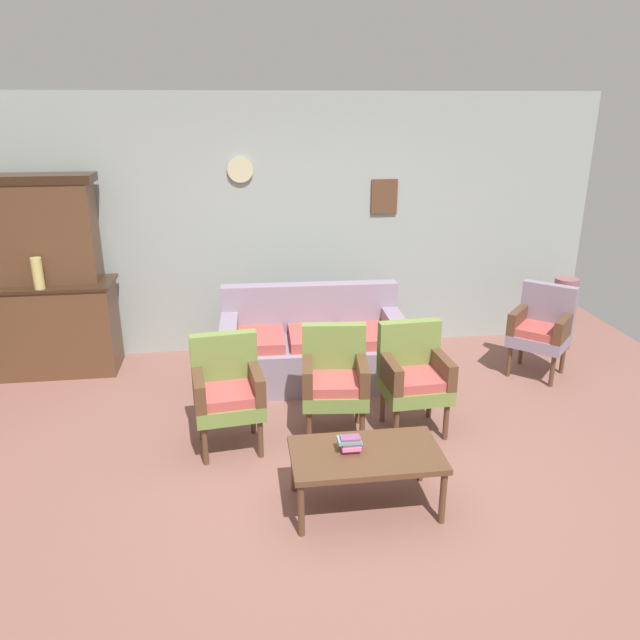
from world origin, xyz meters
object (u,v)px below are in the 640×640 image
Objects in this scene: armchair_near_cabinet at (227,388)px; book_stack_on_table at (350,443)px; vase_on_cabinet at (38,273)px; armchair_near_couch_end at (334,377)px; side_cabinet at (59,327)px; floral_couch at (312,348)px; coffee_table at (366,458)px; floor_vase_by_wall at (562,313)px; wingback_chair_by_fireplace at (542,327)px; armchair_row_middle at (414,373)px.

armchair_near_cabinet reaches higher than book_stack_on_table.
armchair_near_couch_end is at bearing -28.42° from vase_on_cabinet.
side_cabinet is 0.65× the size of floral_couch.
floor_vase_by_wall is (2.73, 2.51, 0.02)m from coffee_table.
armchair_near_cabinet reaches higher than floor_vase_by_wall.
side_cabinet reaches higher than floral_couch.
vase_on_cabinet reaches higher than armchair_near_cabinet.
side_cabinet is at bearing 171.43° from wingback_chair_by_fireplace.
floor_vase_by_wall reaches higher than book_stack_on_table.
armchair_near_couch_end reaches higher than book_stack_on_table.
armchair_near_couch_end is 1.13× the size of floor_vase_by_wall.
floor_vase_by_wall is at bearing 23.54° from armchair_near_cabinet.
armchair_near_cabinet is at bearing -177.19° from armchair_row_middle.
wingback_chair_by_fireplace is 0.90× the size of coffee_table.
floral_couch is 1.97× the size of armchair_row_middle.
book_stack_on_table is (-0.71, -0.97, -0.02)m from armchair_row_middle.
side_cabinet reaches higher than coffee_table.
vase_on_cabinet reaches higher than coffee_table.
armchair_near_cabinet and armchair_row_middle have the same top height.
armchair_row_middle is 1.20m from book_stack_on_table.
armchair_near_cabinet is 1.00× the size of wingback_chair_by_fireplace.
armchair_near_couch_end is 3.16m from floor_vase_by_wall.
floral_couch is at bearing 123.64° from armchair_row_middle.
floral_couch and wingback_chair_by_fireplace have the same top height.
vase_on_cabinet is at bearing 156.41° from armchair_row_middle.
armchair_near_couch_end is 2.39m from wingback_chair_by_fireplace.
wingback_chair_by_fireplace is (2.22, 0.88, 0.00)m from armchair_near_couch_end.
side_cabinet reaches higher than wingback_chair_by_fireplace.
vase_on_cabinet is 0.33× the size of wingback_chair_by_fireplace.
armchair_near_cabinet is 0.90× the size of coffee_table.
book_stack_on_table is (-0.05, -0.98, -0.02)m from armchair_near_couch_end.
side_cabinet is at bearing 73.27° from vase_on_cabinet.
armchair_near_couch_end is at bearing -158.36° from wingback_chair_by_fireplace.
coffee_table is at bearing -15.29° from book_stack_on_table.
armchair_near_cabinet is at bearing -174.06° from armchair_near_couch_end.
armchair_near_couch_end is 1.00× the size of wingback_chair_by_fireplace.
wingback_chair_by_fireplace is (2.27, -0.17, 0.17)m from floral_couch.
armchair_row_middle is (3.20, -1.61, 0.03)m from side_cabinet.
vase_on_cabinet is 0.33× the size of armchair_near_couch_end.
vase_on_cabinet is at bearing -179.04° from floor_vase_by_wall.
armchair_row_middle is at bearing -26.74° from side_cabinet.
floral_couch is at bearing 89.99° from book_stack_on_table.
floor_vase_by_wall is (2.83, 0.45, 0.07)m from floral_couch.
book_stack_on_table is at bearing -140.63° from wingback_chair_by_fireplace.
coffee_table is at bearing -87.02° from armchair_near_couch_end.
floor_vase_by_wall is (5.32, -0.10, -0.07)m from side_cabinet.
floral_couch is (2.49, -0.55, -0.14)m from side_cabinet.
floral_couch is at bearing 175.79° from wingback_chair_by_fireplace.
armchair_row_middle reaches higher than floor_vase_by_wall.
coffee_table is (0.91, -0.92, -0.12)m from armchair_near_cabinet.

